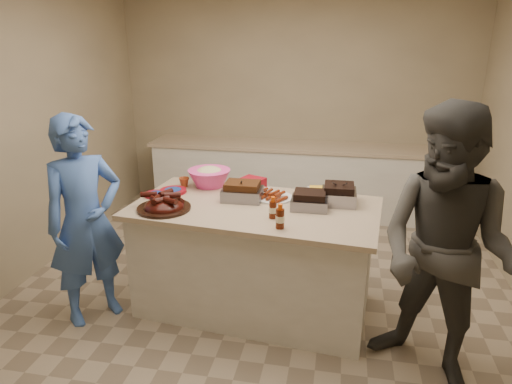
% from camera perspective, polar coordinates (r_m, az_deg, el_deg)
% --- Properties ---
extents(room, '(4.50, 5.00, 2.70)m').
position_cam_1_polar(room, '(4.13, 0.43, -13.37)').
color(room, tan).
rests_on(room, ground).
extents(back_counter, '(3.60, 0.64, 0.90)m').
position_cam_1_polar(back_counter, '(5.93, 4.27, 1.73)').
color(back_counter, silver).
rests_on(back_counter, ground).
extents(island, '(2.05, 1.23, 0.92)m').
position_cam_1_polar(island, '(4.06, -0.14, -13.98)').
color(island, silver).
rests_on(island, ground).
extents(rib_platter, '(0.56, 0.56, 0.17)m').
position_cam_1_polar(rib_platter, '(3.64, -11.41, -2.14)').
color(rib_platter, '#3B0D07').
rests_on(rib_platter, island).
extents(pulled_pork_tray, '(0.33, 0.25, 0.10)m').
position_cam_1_polar(pulled_pork_tray, '(3.78, -1.69, -0.96)').
color(pulled_pork_tray, '#47230F').
rests_on(pulled_pork_tray, island).
extents(brisket_tray, '(0.29, 0.24, 0.09)m').
position_cam_1_polar(brisket_tray, '(3.62, 6.68, -2.02)').
color(brisket_tray, black).
rests_on(brisket_tray, island).
extents(roasting_pan, '(0.28, 0.28, 0.11)m').
position_cam_1_polar(roasting_pan, '(3.76, 10.25, -1.39)').
color(roasting_pan, gray).
rests_on(roasting_pan, island).
extents(coleslaw_bowl, '(0.42, 0.42, 0.26)m').
position_cam_1_polar(coleslaw_bowl, '(4.14, -5.81, 0.74)').
color(coleslaw_bowl, '#F3429D').
rests_on(coleslaw_bowl, island).
extents(sausage_plate, '(0.41, 0.41, 0.05)m').
position_cam_1_polar(sausage_plate, '(3.81, 2.25, -0.81)').
color(sausage_plate, silver).
rests_on(sausage_plate, island).
extents(mac_cheese_dish, '(0.36, 0.29, 0.09)m').
position_cam_1_polar(mac_cheese_dish, '(3.84, 8.98, -0.86)').
color(mac_cheese_dish, gold).
rests_on(mac_cheese_dish, island).
extents(bbq_bottle_a, '(0.07, 0.07, 0.18)m').
position_cam_1_polar(bbq_bottle_a, '(3.24, 3.00, -4.52)').
color(bbq_bottle_a, '#461506').
rests_on(bbq_bottle_a, island).
extents(bbq_bottle_b, '(0.06, 0.06, 0.17)m').
position_cam_1_polar(bbq_bottle_b, '(3.41, 2.10, -3.26)').
color(bbq_bottle_b, '#461506').
rests_on(bbq_bottle_b, island).
extents(mustard_bottle, '(0.05, 0.05, 0.11)m').
position_cam_1_polar(mustard_bottle, '(3.92, -3.28, -0.22)').
color(mustard_bottle, '#D9B200').
rests_on(mustard_bottle, island).
extents(sauce_bowl, '(0.15, 0.06, 0.15)m').
position_cam_1_polar(sauce_bowl, '(3.90, 0.83, -0.33)').
color(sauce_bowl, silver).
rests_on(sauce_bowl, island).
extents(plate_stack_large, '(0.25, 0.25, 0.03)m').
position_cam_1_polar(plate_stack_large, '(4.01, -10.32, -0.06)').
color(plate_stack_large, maroon).
rests_on(plate_stack_large, island).
extents(plate_stack_small, '(0.21, 0.21, 0.03)m').
position_cam_1_polar(plate_stack_small, '(3.96, -12.41, -0.49)').
color(plate_stack_small, maroon).
rests_on(plate_stack_small, island).
extents(plastic_cup, '(0.10, 0.09, 0.09)m').
position_cam_1_polar(plastic_cup, '(4.15, -8.94, 0.67)').
color(plastic_cup, '#9E461E').
rests_on(plastic_cup, island).
extents(basket_stack, '(0.24, 0.21, 0.10)m').
position_cam_1_polar(basket_stack, '(4.05, -0.35, 0.45)').
color(basket_stack, maroon).
rests_on(basket_stack, island).
extents(guest_blue, '(1.69, 1.54, 0.40)m').
position_cam_1_polar(guest_blue, '(4.18, -19.15, -14.18)').
color(guest_blue, '#4169BB').
rests_on(guest_blue, ground).
extents(guest_gray, '(1.81, 2.05, 0.71)m').
position_cam_1_polar(guest_gray, '(3.58, 20.65, -20.62)').
color(guest_gray, '#45433E').
rests_on(guest_gray, ground).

